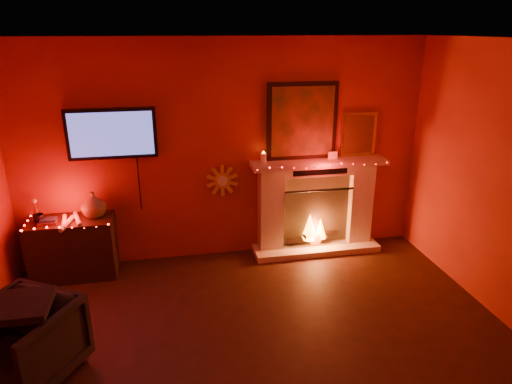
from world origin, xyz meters
TOP-DOWN VIEW (x-y plane):
  - room at (0.00, 0.00)m, footprint 5.00×5.00m
  - fireplace at (1.14, 2.39)m, footprint 1.72×0.40m
  - tv at (-1.30, 2.45)m, footprint 1.00×0.07m
  - sunburst_clock at (-0.05, 2.48)m, footprint 0.40×0.03m
  - console_table at (-1.83, 2.26)m, footprint 0.94×0.60m
  - armchair at (-1.95, 0.55)m, footprint 1.04×1.05m

SIDE VIEW (x-z plane):
  - armchair at x=-1.95m, z-range 0.00..0.70m
  - console_table at x=-1.83m, z-range -0.10..0.91m
  - fireplace at x=1.14m, z-range -0.37..1.81m
  - sunburst_clock at x=-0.05m, z-range 0.80..1.20m
  - room at x=0.00m, z-range -1.15..3.85m
  - tv at x=-1.30m, z-range 1.03..2.27m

